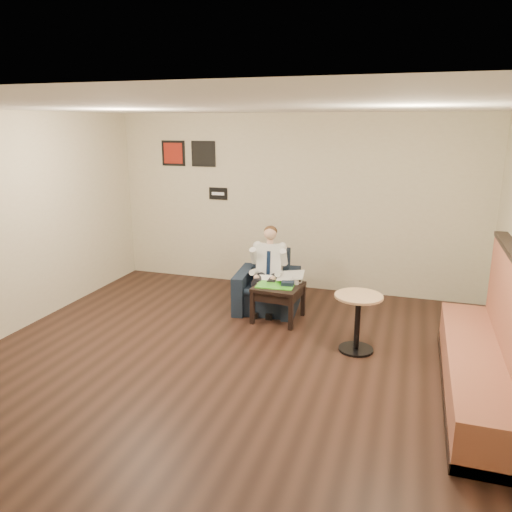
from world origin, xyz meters
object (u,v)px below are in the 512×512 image
(armchair, at_px, (267,282))
(side_table, at_px, (278,303))
(seated_man, at_px, (266,274))
(cafe_table, at_px, (357,323))
(banquette, at_px, (484,330))
(green_folder, at_px, (276,285))
(coffee_mug, at_px, (296,280))
(smartphone, at_px, (287,282))

(armchair, xyz_separation_m, side_table, (0.26, -0.34, -0.17))
(seated_man, relative_size, cafe_table, 1.64)
(seated_man, height_order, banquette, banquette)
(side_table, bearing_deg, banquette, -28.10)
(seated_man, relative_size, green_folder, 2.29)
(side_table, bearing_deg, seated_man, 137.54)
(green_folder, bearing_deg, banquette, -27.40)
(armchair, xyz_separation_m, seated_man, (0.01, -0.11, 0.16))
(green_folder, bearing_deg, cafe_table, -28.05)
(coffee_mug, xyz_separation_m, banquette, (2.21, -1.41, 0.14))
(green_folder, distance_m, banquette, 2.77)
(green_folder, bearing_deg, smartphone, 61.65)
(coffee_mug, bearing_deg, cafe_table, -39.35)
(side_table, xyz_separation_m, coffee_mug, (0.21, 0.12, 0.30))
(armchair, relative_size, banquette, 0.32)
(smartphone, bearing_deg, cafe_table, -22.99)
(armchair, bearing_deg, side_table, -58.09)
(seated_man, distance_m, side_table, 0.47)
(banquette, bearing_deg, seated_man, 150.34)
(green_folder, relative_size, cafe_table, 0.71)
(armchair, distance_m, side_table, 0.46)
(smartphone, xyz_separation_m, banquette, (2.35, -1.47, 0.19))
(cafe_table, bearing_deg, armchair, 144.97)
(armchair, bearing_deg, banquette, -36.99)
(side_table, xyz_separation_m, green_folder, (-0.04, -0.02, 0.26))
(side_table, relative_size, green_folder, 1.22)
(green_folder, bearing_deg, armchair, 122.18)
(seated_man, height_order, cafe_table, seated_man)
(armchair, distance_m, cafe_table, 1.72)
(green_folder, bearing_deg, side_table, 29.30)
(seated_man, height_order, coffee_mug, seated_man)
(seated_man, relative_size, coffee_mug, 10.86)
(seated_man, xyz_separation_m, coffee_mug, (0.46, -0.11, -0.02))
(armchair, bearing_deg, smartphone, -32.01)
(banquette, height_order, cafe_table, banquette)
(side_table, height_order, cafe_table, cafe_table)
(armchair, bearing_deg, seated_man, -90.00)
(coffee_mug, bearing_deg, armchair, 155.11)
(armchair, xyz_separation_m, coffee_mug, (0.47, -0.22, 0.13))
(cafe_table, bearing_deg, side_table, 150.47)
(coffee_mug, relative_size, banquette, 0.04)
(banquette, bearing_deg, coffee_mug, 147.45)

